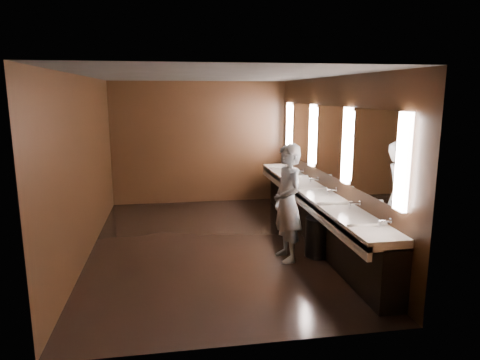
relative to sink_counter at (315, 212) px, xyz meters
name	(u,v)px	position (x,y,z in m)	size (l,w,h in m)	color
floor	(213,245)	(-1.79, 0.00, -0.50)	(6.00, 6.00, 0.00)	black
ceiling	(211,76)	(-1.79, 0.00, 2.30)	(4.00, 6.00, 0.02)	#2D2D2B
wall_back	(199,143)	(-1.79, 3.00, 0.90)	(4.00, 0.02, 2.80)	black
wall_front	(244,213)	(-1.79, -3.00, 0.90)	(4.00, 0.02, 2.80)	black
wall_left	(85,167)	(-3.79, 0.00, 0.90)	(0.02, 6.00, 2.80)	black
wall_right	(329,160)	(0.21, 0.00, 0.90)	(0.02, 6.00, 2.80)	black
sink_counter	(315,212)	(0.00, 0.00, 0.00)	(0.55, 5.40, 1.01)	black
mirror_band	(328,140)	(0.19, 0.00, 1.25)	(0.06, 5.03, 1.15)	white
person	(287,203)	(-0.74, -0.82, 0.40)	(0.66, 0.43, 1.80)	#97C1E1
trash_bin	(318,237)	(-0.22, -0.78, -0.19)	(0.40, 0.40, 0.62)	black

